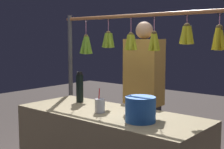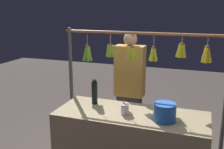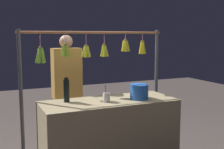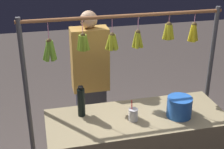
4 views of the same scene
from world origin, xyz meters
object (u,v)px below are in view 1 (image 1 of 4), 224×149
blue_bucket (140,109)px  vendor_person (143,101)px  drink_cup (100,106)px  water_bottle (80,88)px

blue_bucket → vendor_person: vendor_person is taller
drink_cup → blue_bucket: bearing=176.3°
water_bottle → vendor_person: bearing=-105.8°
water_bottle → blue_bucket: (-0.81, 0.21, -0.04)m
water_bottle → blue_bucket: 0.84m
blue_bucket → drink_cup: (0.40, -0.03, -0.03)m
water_bottle → blue_bucket: water_bottle is taller
blue_bucket → vendor_person: size_ratio=0.13×
water_bottle → drink_cup: bearing=156.1°
water_bottle → vendor_person: vendor_person is taller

